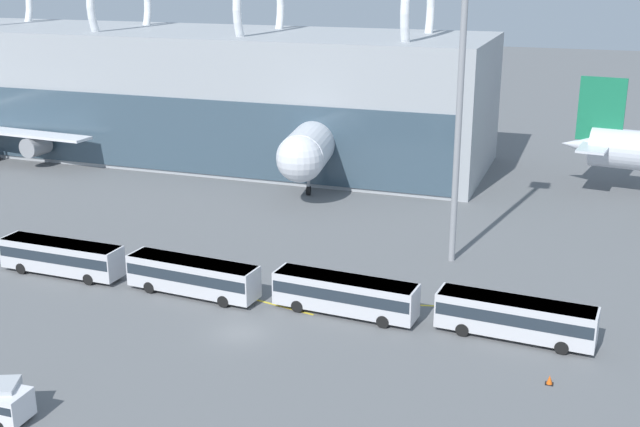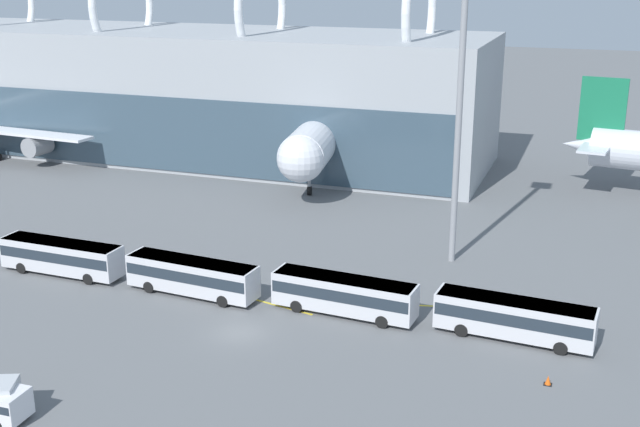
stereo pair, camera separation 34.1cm
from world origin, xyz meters
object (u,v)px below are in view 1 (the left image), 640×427
at_px(airliner_at_gate_far, 325,130).
at_px(shuttle_bus_3, 515,316).
at_px(floodlight_mast, 462,66).
at_px(shuttle_bus_1, 193,275).
at_px(shuttle_bus_2, 345,293).
at_px(traffic_cone_0, 550,380).
at_px(shuttle_bus_0, 62,256).

height_order(airliner_at_gate_far, shuttle_bus_3, airliner_at_gate_far).
bearing_deg(shuttle_bus_3, floodlight_mast, 120.99).
height_order(shuttle_bus_1, shuttle_bus_3, same).
height_order(shuttle_bus_2, traffic_cone_0, shuttle_bus_2).
bearing_deg(shuttle_bus_0, airliner_at_gate_far, 78.01).
height_order(airliner_at_gate_far, floodlight_mast, floodlight_mast).
height_order(shuttle_bus_1, shuttle_bus_2, same).
relative_size(shuttle_bus_0, shuttle_bus_3, 0.99).
distance_m(shuttle_bus_0, shuttle_bus_1, 13.04).
distance_m(shuttle_bus_0, shuttle_bus_3, 39.12).
distance_m(shuttle_bus_0, floodlight_mast, 38.68).
bearing_deg(shuttle_bus_0, floodlight_mast, 26.64).
xyz_separation_m(floodlight_mast, traffic_cone_0, (10.31, -20.54, -17.60)).
distance_m(shuttle_bus_1, shuttle_bus_2, 13.05).
height_order(airliner_at_gate_far, traffic_cone_0, airliner_at_gate_far).
xyz_separation_m(shuttle_bus_3, floodlight_mast, (-7.32, 14.50, 16.12)).
bearing_deg(shuttle_bus_2, traffic_cone_0, -16.54).
distance_m(shuttle_bus_0, shuttle_bus_2, 26.08).
bearing_deg(shuttle_bus_1, floodlight_mast, 43.38).
distance_m(shuttle_bus_1, floodlight_mast, 29.02).
relative_size(shuttle_bus_0, shuttle_bus_1, 0.99).
bearing_deg(shuttle_bus_3, shuttle_bus_0, -175.05).
bearing_deg(shuttle_bus_0, shuttle_bus_2, 2.28).
bearing_deg(shuttle_bus_2, floodlight_mast, 72.41).
xyz_separation_m(shuttle_bus_1, floodlight_mast, (18.76, 15.17, 16.12)).
relative_size(airliner_at_gate_far, shuttle_bus_0, 3.16).
bearing_deg(shuttle_bus_1, shuttle_bus_3, 5.90).
relative_size(floodlight_mast, traffic_cone_0, 46.77).
xyz_separation_m(airliner_at_gate_far, floodlight_mast, (21.82, -26.95, 12.26)).
bearing_deg(airliner_at_gate_far, traffic_cone_0, 24.84).
relative_size(airliner_at_gate_far, traffic_cone_0, 58.34).
distance_m(airliner_at_gate_far, traffic_cone_0, 57.59).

